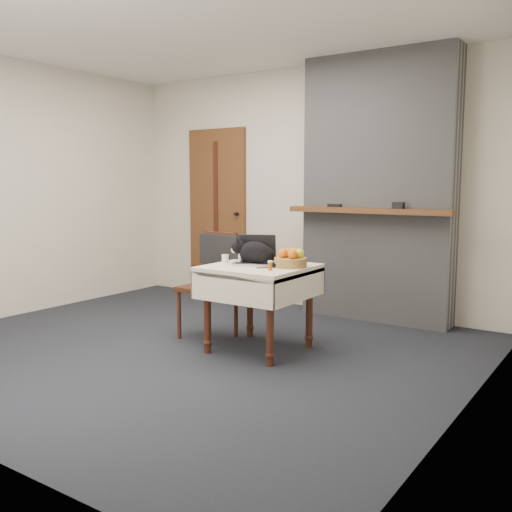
% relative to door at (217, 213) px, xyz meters
% --- Properties ---
extents(ground, '(4.50, 4.50, 0.00)m').
position_rel_door_xyz_m(ground, '(1.20, -1.97, -1.00)').
color(ground, black).
rests_on(ground, ground).
extents(room_shell, '(4.52, 4.01, 2.61)m').
position_rel_door_xyz_m(room_shell, '(1.20, -1.51, 0.76)').
color(room_shell, beige).
rests_on(room_shell, ground).
extents(door, '(0.82, 0.10, 2.00)m').
position_rel_door_xyz_m(door, '(0.00, 0.00, 0.00)').
color(door, brown).
rests_on(door, ground).
extents(chimney, '(1.62, 0.48, 2.60)m').
position_rel_door_xyz_m(chimney, '(2.10, -0.13, 0.30)').
color(chimney, gray).
rests_on(chimney, ground).
extents(side_table, '(0.78, 0.78, 0.70)m').
position_rel_door_xyz_m(side_table, '(1.73, -1.67, -0.41)').
color(side_table, '#3E1D10').
rests_on(side_table, ground).
extents(laptop, '(0.40, 0.38, 0.24)m').
position_rel_door_xyz_m(laptop, '(1.66, -1.62, -0.24)').
color(laptop, '#B7B7BC').
rests_on(laptop, side_table).
extents(cat, '(0.46, 0.23, 0.22)m').
position_rel_door_xyz_m(cat, '(1.69, -1.66, -0.21)').
color(cat, black).
rests_on(cat, side_table).
extents(cream_jar, '(0.06, 0.06, 0.07)m').
position_rel_door_xyz_m(cream_jar, '(1.40, -1.69, -0.27)').
color(cream_jar, white).
rests_on(cream_jar, side_table).
extents(pill_bottle, '(0.04, 0.04, 0.07)m').
position_rel_door_xyz_m(pill_bottle, '(1.95, -1.84, -0.26)').
color(pill_bottle, '#954512').
rests_on(pill_bottle, side_table).
extents(fruit_basket, '(0.26, 0.26, 0.15)m').
position_rel_door_xyz_m(fruit_basket, '(1.99, -1.60, -0.24)').
color(fruit_basket, olive).
rests_on(fruit_basket, side_table).
extents(desk_clutter, '(0.13, 0.08, 0.01)m').
position_rel_door_xyz_m(desk_clutter, '(1.89, -1.68, -0.30)').
color(desk_clutter, black).
rests_on(desk_clutter, side_table).
extents(chair, '(0.45, 0.44, 0.93)m').
position_rel_door_xyz_m(chair, '(1.15, -1.52, -0.40)').
color(chair, '#3E1D10').
rests_on(chair, ground).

